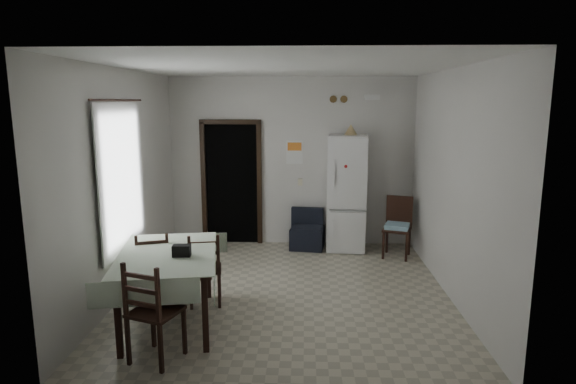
{
  "coord_description": "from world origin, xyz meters",
  "views": [
    {
      "loc": [
        0.23,
        -6.03,
        2.49
      ],
      "look_at": [
        0.0,
        0.5,
        1.25
      ],
      "focal_mm": 30.0,
      "sensor_mm": 36.0,
      "label": 1
    }
  ],
  "objects_px": {
    "fridge": "(347,193)",
    "dining_chair_far_right": "(205,268)",
    "navy_seat": "(307,229)",
    "dining_chair_near_head": "(155,310)",
    "dining_table": "(169,289)",
    "dining_chair_far_left": "(153,268)",
    "corner_chair": "(397,228)"
  },
  "relations": [
    {
      "from": "dining_table",
      "to": "navy_seat",
      "type": "bearing_deg",
      "value": 51.6
    },
    {
      "from": "dining_table",
      "to": "dining_chair_far_left",
      "type": "relative_size",
      "value": 1.69
    },
    {
      "from": "fridge",
      "to": "dining_chair_far_right",
      "type": "distance_m",
      "value": 3.07
    },
    {
      "from": "fridge",
      "to": "navy_seat",
      "type": "bearing_deg",
      "value": -174.6
    },
    {
      "from": "fridge",
      "to": "dining_table",
      "type": "relative_size",
      "value": 1.21
    },
    {
      "from": "dining_chair_far_left",
      "to": "dining_chair_far_right",
      "type": "relative_size",
      "value": 1.03
    },
    {
      "from": "navy_seat",
      "to": "fridge",
      "type": "bearing_deg",
      "value": 7.6
    },
    {
      "from": "fridge",
      "to": "dining_chair_far_left",
      "type": "bearing_deg",
      "value": -131.23
    },
    {
      "from": "fridge",
      "to": "dining_table",
      "type": "bearing_deg",
      "value": -121.88
    },
    {
      "from": "navy_seat",
      "to": "corner_chair",
      "type": "relative_size",
      "value": 0.69
    },
    {
      "from": "dining_chair_near_head",
      "to": "navy_seat",
      "type": "bearing_deg",
      "value": -91.57
    },
    {
      "from": "navy_seat",
      "to": "dining_chair_near_head",
      "type": "relative_size",
      "value": 0.65
    },
    {
      "from": "corner_chair",
      "to": "dining_chair_far_right",
      "type": "relative_size",
      "value": 1.06
    },
    {
      "from": "dining_table",
      "to": "dining_chair_far_right",
      "type": "bearing_deg",
      "value": 53.06
    },
    {
      "from": "dining_chair_far_right",
      "to": "dining_chair_near_head",
      "type": "xyz_separation_m",
      "value": [
        -0.2,
        -1.35,
        0.05
      ]
    },
    {
      "from": "corner_chair",
      "to": "dining_table",
      "type": "xyz_separation_m",
      "value": [
        -3.0,
        -2.49,
        -0.07
      ]
    },
    {
      "from": "navy_seat",
      "to": "dining_chair_near_head",
      "type": "xyz_separation_m",
      "value": [
        -1.48,
        -3.69,
        0.18
      ]
    },
    {
      "from": "dining_chair_far_left",
      "to": "dining_chair_far_right",
      "type": "bearing_deg",
      "value": 168.54
    },
    {
      "from": "navy_seat",
      "to": "dining_table",
      "type": "relative_size",
      "value": 0.42
    },
    {
      "from": "dining_chair_far_left",
      "to": "dining_chair_far_right",
      "type": "xyz_separation_m",
      "value": [
        0.63,
        0.07,
        -0.01
      ]
    },
    {
      "from": "corner_chair",
      "to": "dining_chair_far_left",
      "type": "xyz_separation_m",
      "value": [
        -3.34,
        -1.98,
        -0.01
      ]
    },
    {
      "from": "fridge",
      "to": "dining_chair_far_left",
      "type": "relative_size",
      "value": 2.05
    },
    {
      "from": "fridge",
      "to": "dining_table",
      "type": "xyz_separation_m",
      "value": [
        -2.22,
        -2.91,
        -0.55
      ]
    },
    {
      "from": "dining_chair_far_left",
      "to": "dining_table",
      "type": "bearing_deg",
      "value": 105.66
    },
    {
      "from": "corner_chair",
      "to": "dining_chair_far_left",
      "type": "distance_m",
      "value": 3.88
    },
    {
      "from": "navy_seat",
      "to": "dining_chair_near_head",
      "type": "height_order",
      "value": "dining_chair_near_head"
    },
    {
      "from": "dining_table",
      "to": "dining_chair_far_left",
      "type": "xyz_separation_m",
      "value": [
        -0.34,
        0.5,
        0.06
      ]
    },
    {
      "from": "corner_chair",
      "to": "dining_chair_far_right",
      "type": "xyz_separation_m",
      "value": [
        -2.71,
        -1.91,
        -0.03
      ]
    },
    {
      "from": "navy_seat",
      "to": "dining_table",
      "type": "height_order",
      "value": "dining_table"
    },
    {
      "from": "dining_chair_far_left",
      "to": "dining_chair_near_head",
      "type": "bearing_deg",
      "value": 90.28
    },
    {
      "from": "fridge",
      "to": "dining_chair_near_head",
      "type": "bearing_deg",
      "value": -114.63
    },
    {
      "from": "dining_table",
      "to": "dining_chair_near_head",
      "type": "bearing_deg",
      "value": -93.68
    }
  ]
}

